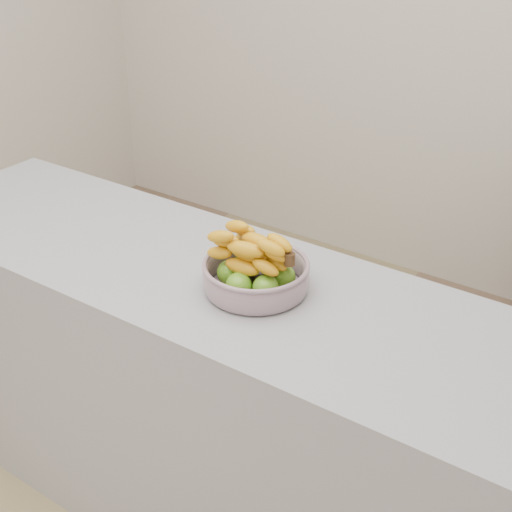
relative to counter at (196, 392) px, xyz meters
The scene contains 2 objects.
counter is the anchor object (origin of this frame).
fruit_bowl 0.55m from the counter, ahead, with size 0.28×0.28×0.16m.
Camera 1 is at (1.12, -1.12, 1.88)m, focal length 50.00 mm.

